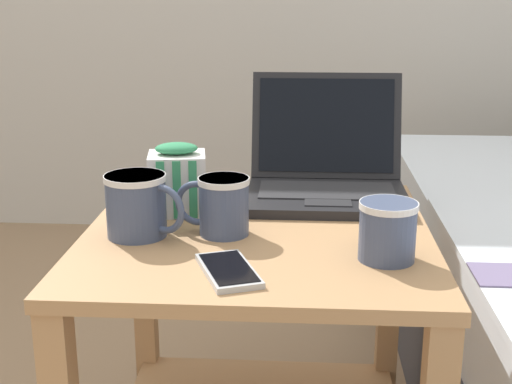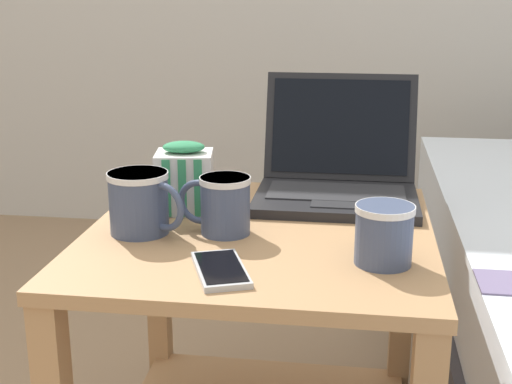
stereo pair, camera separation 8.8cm
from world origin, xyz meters
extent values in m
cube|color=tan|center=(0.00, 0.00, 0.54)|extent=(0.58, 0.60, 0.02)
cube|color=tan|center=(-0.26, 0.27, 0.26)|extent=(0.04, 0.04, 0.53)
cube|color=tan|center=(0.26, 0.27, 0.26)|extent=(0.04, 0.04, 0.53)
cube|color=black|center=(0.12, 0.17, 0.56)|extent=(0.30, 0.22, 0.02)
cube|color=#2D2D30|center=(0.12, 0.18, 0.57)|extent=(0.26, 0.12, 0.00)
cube|color=#2D2D30|center=(0.12, 0.11, 0.57)|extent=(0.09, 0.05, 0.00)
cube|color=black|center=(0.12, 0.31, 0.67)|extent=(0.30, 0.07, 0.21)
cube|color=black|center=(0.12, 0.30, 0.67)|extent=(0.27, 0.06, 0.18)
cube|color=blue|center=(0.13, 0.33, 0.73)|extent=(0.03, 0.01, 0.03)
cube|color=black|center=(0.20, 0.31, 0.66)|extent=(0.03, 0.01, 0.03)
cylinder|color=#3F4C6B|center=(0.20, -0.12, 0.60)|extent=(0.08, 0.08, 0.09)
cylinder|color=silver|center=(0.20, -0.12, 0.64)|extent=(0.09, 0.09, 0.01)
cylinder|color=black|center=(0.20, -0.12, 0.63)|extent=(0.08, 0.08, 0.01)
torus|color=#3F4C6B|center=(0.19, -0.08, 0.60)|extent=(0.03, 0.07, 0.07)
cylinder|color=#3F4C6B|center=(-0.05, -0.02, 0.60)|extent=(0.08, 0.08, 0.10)
cylinder|color=silver|center=(-0.05, -0.02, 0.64)|extent=(0.08, 0.08, 0.01)
cylinder|color=black|center=(-0.05, -0.02, 0.63)|extent=(0.07, 0.07, 0.01)
torus|color=#3F4C6B|center=(-0.10, -0.02, 0.60)|extent=(0.08, 0.02, 0.08)
cylinder|color=#3F4C6B|center=(-0.20, -0.04, 0.60)|extent=(0.10, 0.10, 0.10)
cylinder|color=silver|center=(-0.20, -0.04, 0.65)|extent=(0.10, 0.10, 0.01)
cylinder|color=black|center=(-0.20, -0.04, 0.64)|extent=(0.09, 0.09, 0.01)
torus|color=#3F4C6B|center=(-0.15, -0.06, 0.61)|extent=(0.08, 0.04, 0.08)
cube|color=silver|center=(-0.15, 0.09, 0.61)|extent=(0.11, 0.10, 0.11)
cube|color=#338C59|center=(-0.17, 0.04, 0.61)|extent=(0.01, 0.00, 0.10)
cube|color=#338C59|center=(-0.14, 0.04, 0.61)|extent=(0.01, 0.00, 0.10)
cube|color=#338C59|center=(-0.12, 0.05, 0.61)|extent=(0.01, 0.00, 0.10)
ellipsoid|color=#338C59|center=(-0.15, 0.09, 0.67)|extent=(0.08, 0.06, 0.02)
cube|color=#B7BABC|center=(-0.03, -0.19, 0.56)|extent=(0.11, 0.15, 0.01)
cube|color=black|center=(-0.03, -0.19, 0.56)|extent=(0.10, 0.14, 0.00)
camera|label=1|loc=(0.07, -1.14, 0.95)|focal=50.00mm
camera|label=2|loc=(0.16, -1.13, 0.95)|focal=50.00mm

